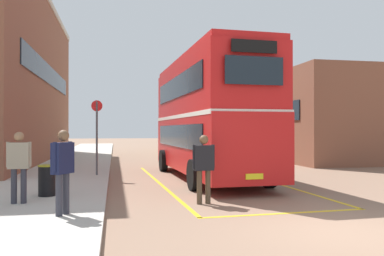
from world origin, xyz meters
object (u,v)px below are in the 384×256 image
double_decker_bus (207,115)px  litter_bin (47,180)px  pedestrian_waiting_far (63,165)px  bus_stop_sign (97,130)px  pedestrian_boarding (204,164)px  single_deck_bus (200,133)px  pedestrian_waiting_near (19,162)px

double_decker_bus → litter_bin: 7.06m
pedestrian_waiting_far → bus_stop_sign: size_ratio=0.60×
bus_stop_sign → pedestrian_waiting_far: bearing=-92.9°
pedestrian_boarding → double_decker_bus: bearing=75.7°
bus_stop_sign → single_deck_bus: bearing=65.9°
pedestrian_boarding → litter_bin: bearing=163.2°
double_decker_bus → pedestrian_waiting_far: size_ratio=5.46×
pedestrian_waiting_far → single_deck_bus: bearing=71.6°
double_decker_bus → pedestrian_waiting_far: double_decker_bus is taller
litter_bin → pedestrian_boarding: bearing=-16.8°
pedestrian_waiting_near → bus_stop_sign: 6.12m
litter_bin → bus_stop_sign: (1.11, 4.83, 1.35)m
single_deck_bus → litter_bin: (-9.23, -23.00, -1.08)m
single_deck_bus → bus_stop_sign: (-8.12, -18.17, 0.27)m
pedestrian_waiting_near → bus_stop_sign: (1.60, 5.86, 0.75)m
single_deck_bus → bus_stop_sign: 19.90m
double_decker_bus → bus_stop_sign: size_ratio=3.30×
pedestrian_waiting_near → single_deck_bus: bearing=68.0°
pedestrian_waiting_near → pedestrian_waiting_far: pedestrian_waiting_far is taller
single_deck_bus → bus_stop_sign: bus_stop_sign is taller
double_decker_bus → bus_stop_sign: double_decker_bus is taller
double_decker_bus → pedestrian_waiting_far: (-4.71, -6.65, -1.32)m
single_deck_bus → pedestrian_waiting_near: 25.93m
double_decker_bus → pedestrian_waiting_far: bearing=-125.3°
single_deck_bus → pedestrian_waiting_far: size_ratio=4.94×
double_decker_bus → bus_stop_sign: bearing=169.9°
pedestrian_waiting_near → litter_bin: 1.29m
bus_stop_sign → pedestrian_waiting_near: bearing=-105.3°
single_deck_bus → pedestrian_boarding: single_deck_bus is taller
pedestrian_waiting_near → double_decker_bus: bearing=40.6°
pedestrian_waiting_near → litter_bin: size_ratio=2.08×
single_deck_bus → bus_stop_sign: bearing=-114.1°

